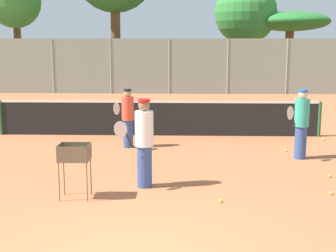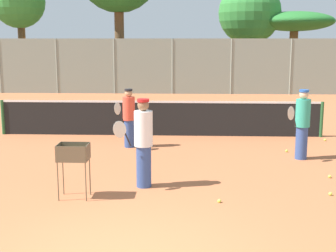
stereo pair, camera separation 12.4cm
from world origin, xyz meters
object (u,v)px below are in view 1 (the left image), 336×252
(tennis_net, at_px, (158,118))
(player_white_outfit, at_px, (144,142))
(player_red_cap, at_px, (301,123))
(player_yellow_shirt, at_px, (128,117))
(ball_cart, at_px, (75,157))

(tennis_net, relative_size, player_white_outfit, 5.57)
(player_red_cap, height_order, player_yellow_shirt, player_red_cap)
(ball_cart, bearing_deg, player_red_cap, 32.38)
(player_white_outfit, distance_m, player_yellow_shirt, 3.55)
(player_white_outfit, distance_m, ball_cart, 1.41)
(player_white_outfit, bearing_deg, player_red_cap, 172.90)
(player_white_outfit, height_order, player_red_cap, player_white_outfit)
(player_red_cap, relative_size, ball_cart, 1.67)
(player_white_outfit, height_order, ball_cart, player_white_outfit)
(player_white_outfit, bearing_deg, ball_cart, -9.50)
(player_yellow_shirt, xyz_separation_m, ball_cart, (-0.48, -4.18, -0.05))
(tennis_net, relative_size, ball_cart, 9.63)
(tennis_net, relative_size, player_yellow_shirt, 6.17)
(tennis_net, bearing_deg, ball_cart, -101.97)
(player_red_cap, xyz_separation_m, ball_cart, (-4.87, -3.09, -0.10))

